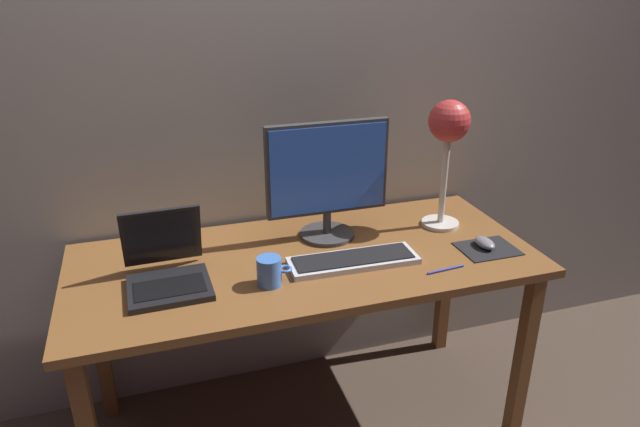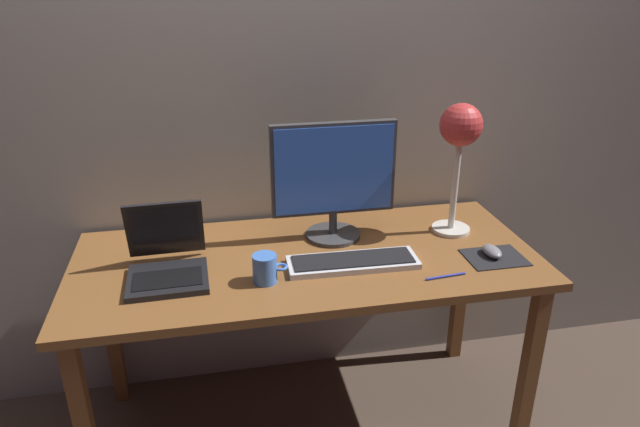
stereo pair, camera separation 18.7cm
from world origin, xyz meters
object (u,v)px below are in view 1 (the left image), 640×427
at_px(mouse, 485,243).
at_px(pen, 446,269).
at_px(monitor, 327,177).
at_px(coffee_mug, 270,271).
at_px(desk_lamp, 448,132).
at_px(keyboard_main, 353,260).
at_px(laptop, 166,263).

relative_size(mouse, pen, 0.69).
xyz_separation_m(monitor, mouse, (0.50, -0.26, -0.22)).
height_order(coffee_mug, pen, coffee_mug).
distance_m(monitor, desk_lamp, 0.47).
bearing_deg(keyboard_main, pen, -26.87).
bearing_deg(pen, monitor, 128.43).
height_order(monitor, pen, monitor).
bearing_deg(mouse, desk_lamp, 103.80).
relative_size(laptop, pen, 2.07).
distance_m(coffee_mug, pen, 0.58).
height_order(keyboard_main, desk_lamp, desk_lamp).
relative_size(keyboard_main, coffee_mug, 3.92).
relative_size(laptop, desk_lamp, 0.59).
xyz_separation_m(laptop, mouse, (1.09, -0.11, -0.04)).
bearing_deg(coffee_mug, mouse, 1.21).
relative_size(monitor, mouse, 4.67).
relative_size(keyboard_main, pen, 3.17).
relative_size(monitor, coffee_mug, 3.96).
relative_size(monitor, laptop, 1.54).
relative_size(desk_lamp, coffee_mug, 4.31).
relative_size(desk_lamp, pen, 3.49).
height_order(keyboard_main, mouse, mouse).
bearing_deg(desk_lamp, pen, -115.59).
distance_m(desk_lamp, pen, 0.52).
relative_size(laptop, coffee_mug, 2.56).
height_order(mouse, pen, mouse).
xyz_separation_m(laptop, coffee_mug, (0.31, -0.12, -0.02)).
distance_m(laptop, coffee_mug, 0.33).
bearing_deg(pen, mouse, 26.37).
bearing_deg(desk_lamp, mouse, -76.20).
bearing_deg(monitor, pen, -51.57).
distance_m(laptop, pen, 0.91).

